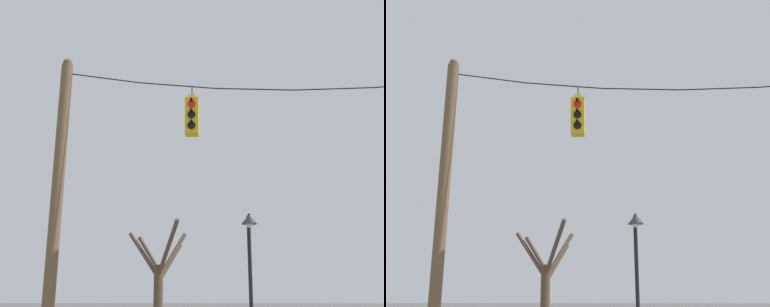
{
  "view_description": "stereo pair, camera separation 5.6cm",
  "coord_description": "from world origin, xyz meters",
  "views": [
    {
      "loc": [
        -2.73,
        -11.87,
        1.76
      ],
      "look_at": [
        -3.63,
        -0.31,
        5.18
      ],
      "focal_mm": 45.0,
      "sensor_mm": 36.0,
      "label": 1
    },
    {
      "loc": [
        -2.67,
        -11.86,
        1.76
      ],
      "look_at": [
        -3.63,
        -0.31,
        5.18
      ],
      "focal_mm": 45.0,
      "sensor_mm": 36.0,
      "label": 2
    }
  ],
  "objects": [
    {
      "name": "bare_tree",
      "position": [
        -5.59,
        8.03,
        2.29
      ],
      "size": [
        2.48,
        3.21,
        4.59
      ],
      "color": "brown",
      "rests_on": "ground_plane"
    },
    {
      "name": "traffic_light_near_left_pole",
      "position": [
        -3.63,
        -0.32,
        6.18
      ],
      "size": [
        0.34,
        0.46,
        1.32
      ],
      "color": "yellow"
    },
    {
      "name": "span_wire",
      "position": [
        0.0,
        -0.31,
        7.05
      ],
      "size": [
        14.06,
        0.03,
        0.73
      ],
      "color": "black"
    },
    {
      "name": "utility_pole_left",
      "position": [
        -7.03,
        -0.31,
        3.96
      ],
      "size": [
        0.3,
        0.3,
        7.95
      ],
      "color": "brown",
      "rests_on": "ground_plane"
    },
    {
      "name": "street_lamp",
      "position": [
        -2.12,
        3.08,
        3.17
      ],
      "size": [
        0.49,
        0.84,
        4.18
      ],
      "color": "black",
      "rests_on": "ground_plane"
    }
  ]
}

